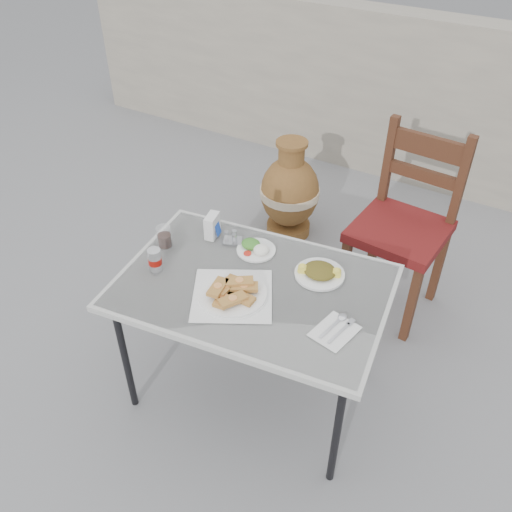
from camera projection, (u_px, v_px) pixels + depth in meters
The scene contains 13 objects.
ground at pixel (251, 407), 2.58m from camera, with size 80.00×80.00×0.00m, color slate.
cafe_table at pixel (253, 293), 2.28m from camera, with size 1.21×0.90×0.68m.
pide_plate at pixel (232, 290), 2.18m from camera, with size 0.44×0.44×0.07m.
salad_rice_plate at pixel (256, 248), 2.42m from camera, with size 0.18×0.18×0.04m.
salad_chopped_plate at pixel (320, 272), 2.29m from camera, with size 0.21×0.21×0.05m.
soda_can at pixel (155, 260), 2.29m from camera, with size 0.06×0.06×0.10m.
cola_glass at pixel (164, 238), 2.43m from camera, with size 0.07×0.07×0.10m.
napkin_holder at pixel (212, 226), 2.48m from camera, with size 0.07×0.10×0.11m.
condiment_caddy at pixel (232, 238), 2.47m from camera, with size 0.10×0.10×0.06m.
cutlery_napkin at pixel (336, 329), 2.05m from camera, with size 0.17×0.20×0.01m.
chair at pixel (404, 224), 2.84m from camera, with size 0.49×0.49×1.03m.
terracotta_urn at pixel (290, 192), 3.50m from camera, with size 0.39×0.39×0.68m.
back_wall at pixel (429, 105), 3.89m from camera, with size 6.00×0.25×1.20m, color gray.
Camera 1 is at (0.81, -1.34, 2.18)m, focal length 38.00 mm.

